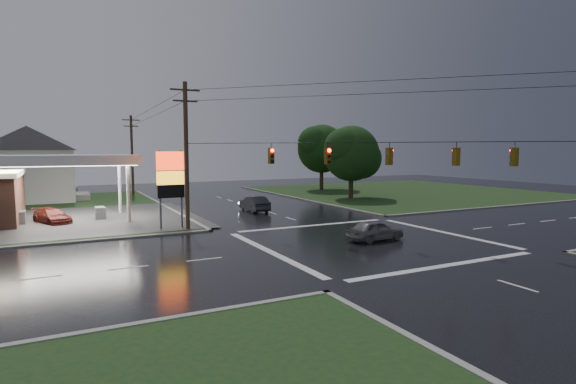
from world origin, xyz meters
name	(u,v)px	position (x,y,z in m)	size (l,w,h in m)	color
ground	(367,241)	(0.00, 0.00, 0.00)	(120.00, 120.00, 0.00)	black
grass_ne	(404,192)	(26.00, 26.00, 0.04)	(36.00, 36.00, 0.08)	#193216
pylon_sign	(170,177)	(-10.50, 10.50, 4.01)	(2.00, 0.35, 6.00)	#59595E
utility_pole_nw	(186,154)	(-9.50, 9.50, 5.72)	(2.20, 0.32, 11.00)	#382619
utility_pole_n	(132,154)	(-9.50, 38.00, 5.47)	(2.20, 0.32, 10.50)	#382619
traffic_signals	(369,143)	(0.02, -0.02, 6.48)	(26.87, 26.87, 1.47)	black
house_near	(31,164)	(-20.95, 36.00, 4.41)	(11.05, 8.48, 8.60)	silver
house_far	(28,162)	(-21.95, 48.00, 4.41)	(11.05, 8.48, 8.60)	silver
tree_ne_near	(352,154)	(14.14, 21.99, 5.56)	(7.99, 6.80, 8.98)	black
tree_ne_far	(323,149)	(17.15, 33.99, 6.18)	(8.46, 7.20, 9.80)	black
car_north	(254,204)	(-1.06, 16.79, 0.76)	(1.61, 4.61, 1.52)	#202228
car_crossing	(375,230)	(0.69, 0.00, 0.69)	(1.62, 4.03, 1.37)	slate
car_pump	(52,216)	(-18.68, 17.42, 0.62)	(1.73, 4.26, 1.24)	#581914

